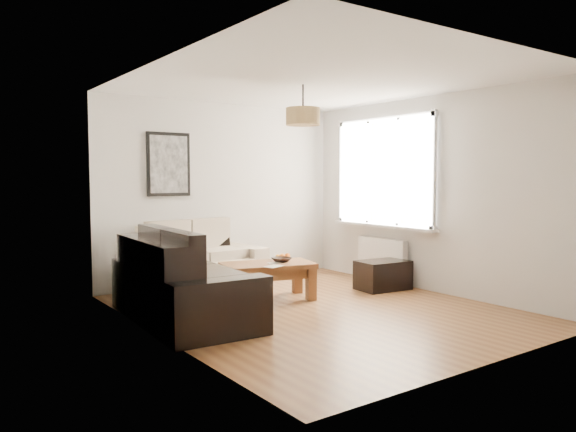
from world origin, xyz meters
TOP-DOWN VIEW (x-y plane):
  - floor at (0.00, 0.00)m, footprint 4.50×4.50m
  - ceiling at (0.00, 0.00)m, footprint 3.80×4.50m
  - wall_back at (0.00, 2.25)m, footprint 3.80×0.04m
  - wall_front at (0.00, -2.25)m, footprint 3.80×0.04m
  - wall_left at (-1.90, 0.00)m, footprint 0.04×4.50m
  - wall_right at (1.90, 0.00)m, footprint 0.04×4.50m
  - window_bay at (1.86, 0.80)m, footprint 0.14×1.90m
  - radiator at (1.82, 0.80)m, footprint 0.10×0.90m
  - poster at (-0.85, 2.22)m, footprint 0.62×0.04m
  - pendant_shade at (0.00, 0.30)m, footprint 0.40×0.40m
  - loveseat_cream at (-0.68, 1.78)m, footprint 1.84×1.11m
  - sofa_leather at (-1.43, 0.51)m, footprint 1.11×2.10m
  - coffee_table at (-0.16, 0.81)m, footprint 1.24×0.88m
  - ottoman at (1.45, 0.41)m, footprint 0.73×0.51m
  - cushion_left at (-0.98, 1.99)m, footprint 0.41×0.19m
  - cushion_right at (-0.27, 1.99)m, footprint 0.39×0.15m
  - fruit_bowl at (0.02, 0.77)m, footprint 0.26×0.26m
  - orange_a at (0.12, 0.90)m, footprint 0.10×0.10m
  - orange_b at (0.23, 0.93)m, footprint 0.08×0.08m
  - orange_c at (0.08, 0.94)m, footprint 0.06×0.06m
  - papers at (-0.26, 0.53)m, footprint 0.26×0.21m

SIDE VIEW (x-z plane):
  - floor at x=0.00m, z-range 0.00..0.00m
  - ottoman at x=1.45m, z-range 0.00..0.39m
  - coffee_table at x=-0.16m, z-range 0.00..0.46m
  - radiator at x=1.82m, z-range 0.12..0.64m
  - loveseat_cream at x=-0.68m, z-range 0.00..0.88m
  - sofa_leather at x=-1.43m, z-range 0.00..0.89m
  - papers at x=-0.26m, z-range 0.46..0.47m
  - fruit_bowl at x=0.02m, z-range 0.46..0.52m
  - orange_a at x=0.12m, z-range 0.46..0.54m
  - orange_b at x=0.23m, z-range 0.46..0.54m
  - orange_c at x=0.08m, z-range 0.47..0.53m
  - cushion_right at x=-0.27m, z-range 0.55..0.93m
  - cushion_left at x=-0.98m, z-range 0.55..0.94m
  - wall_back at x=0.00m, z-range 0.00..2.60m
  - wall_front at x=0.00m, z-range 0.00..2.60m
  - wall_left at x=-1.90m, z-range 0.00..2.60m
  - wall_right at x=1.90m, z-range 0.00..2.60m
  - window_bay at x=1.86m, z-range 0.80..2.40m
  - poster at x=-0.85m, z-range 1.26..2.13m
  - pendant_shade at x=0.00m, z-range 2.13..2.33m
  - ceiling at x=0.00m, z-range 2.60..2.60m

